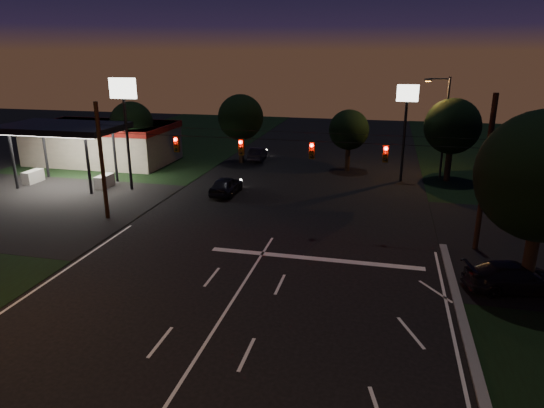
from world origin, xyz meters
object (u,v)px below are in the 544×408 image
(utility_pole_right, at_px, (475,249))
(car_oncoming_a, at_px, (226,185))
(car_oncoming_b, at_px, (258,154))
(car_cross, at_px, (515,277))
(tree_right_near, at_px, (544,177))

(utility_pole_right, bearing_deg, car_oncoming_a, 157.11)
(car_oncoming_b, relative_size, car_cross, 0.83)
(car_oncoming_a, xyz_separation_m, car_oncoming_b, (-0.85, 13.08, -0.07))
(tree_right_near, distance_m, car_cross, 5.01)
(utility_pole_right, bearing_deg, car_cross, -78.85)
(utility_pole_right, bearing_deg, tree_right_near, -72.47)
(tree_right_near, bearing_deg, car_oncoming_b, 128.47)
(utility_pole_right, relative_size, car_oncoming_b, 2.25)
(car_oncoming_b, distance_m, car_cross, 32.31)
(car_oncoming_b, height_order, car_cross, car_cross)
(car_oncoming_a, xyz_separation_m, car_cross, (18.84, -12.54, -0.03))
(tree_right_near, xyz_separation_m, car_oncoming_a, (-19.38, 12.37, -4.94))
(tree_right_near, height_order, car_oncoming_b, tree_right_near)
(utility_pole_right, xyz_separation_m, car_oncoming_b, (-18.70, 20.62, 0.66))
(car_oncoming_a, height_order, car_cross, car_oncoming_a)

